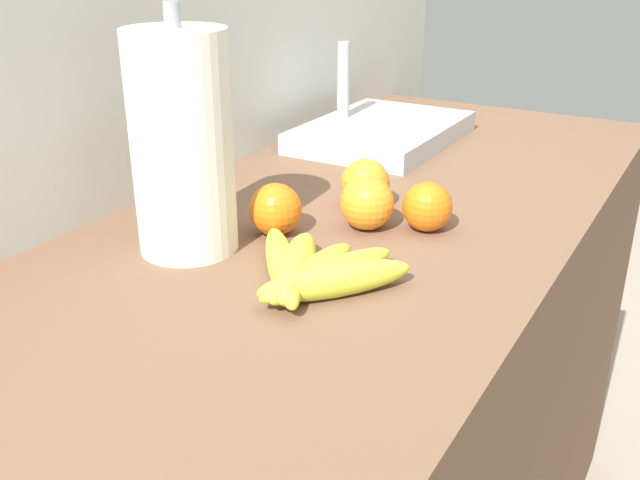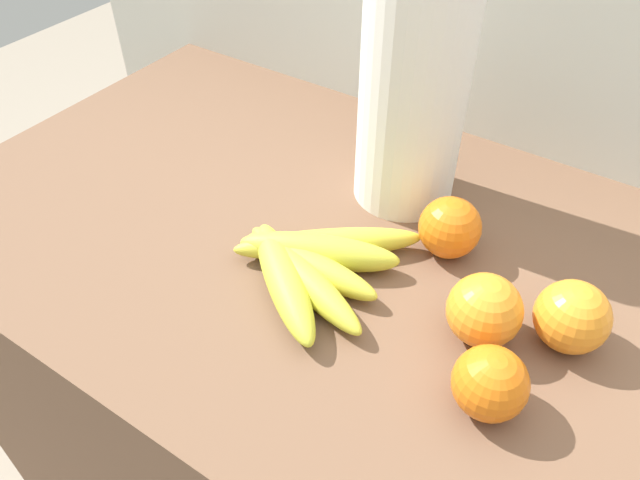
% 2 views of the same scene
% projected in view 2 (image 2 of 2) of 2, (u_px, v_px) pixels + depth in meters
% --- Properties ---
extents(wall_back, '(1.94, 0.06, 1.30)m').
position_uv_depth(wall_back, '(574.00, 289.00, 0.99)').
color(wall_back, silver).
rests_on(wall_back, ground).
extents(banana_bunch, '(0.20, 0.23, 0.04)m').
position_uv_depth(banana_bunch, '(309.00, 263.00, 0.67)').
color(banana_bunch, gold).
rests_on(banana_bunch, counter).
extents(orange_right, '(0.07, 0.07, 0.07)m').
position_uv_depth(orange_right, '(450.00, 227.00, 0.69)').
color(orange_right, orange).
rests_on(orange_right, counter).
extents(orange_front, '(0.08, 0.08, 0.08)m').
position_uv_depth(orange_front, '(484.00, 310.00, 0.60)').
color(orange_front, orange).
rests_on(orange_front, counter).
extents(orange_far_right, '(0.07, 0.07, 0.07)m').
position_uv_depth(orange_far_right, '(573.00, 314.00, 0.59)').
color(orange_far_right, orange).
rests_on(orange_far_right, counter).
extents(orange_center, '(0.07, 0.07, 0.07)m').
position_uv_depth(orange_center, '(490.00, 383.00, 0.54)').
color(orange_center, orange).
rests_on(orange_center, counter).
extents(paper_towel_roll, '(0.13, 0.13, 0.31)m').
position_uv_depth(paper_towel_roll, '(413.00, 96.00, 0.70)').
color(paper_towel_roll, white).
rests_on(paper_towel_roll, counter).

